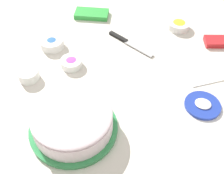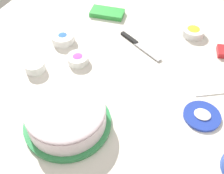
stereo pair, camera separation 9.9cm
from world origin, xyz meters
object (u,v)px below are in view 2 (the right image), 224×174
object	(u,v)px
sprinkle_bowl_blue	(63,38)
sprinkle_bowl_yellow	(193,31)
frosting_tub_lid	(202,116)
sprinkle_bowl_rainbow	(78,58)
sprinkle_bowl_green	(35,66)
spreading_knife	(137,43)
paper_napkin	(209,79)
candy_box_upper	(107,13)
frosted_cake	(66,116)

from	to	relation	value
sprinkle_bowl_blue	sprinkle_bowl_yellow	distance (m)	0.57
frosting_tub_lid	sprinkle_bowl_yellow	size ratio (longest dim) A/B	1.28
sprinkle_bowl_rainbow	sprinkle_bowl_green	distance (m)	0.17
spreading_knife	sprinkle_bowl_green	xyz separation A→B (m)	(0.30, 0.31, 0.01)
sprinkle_bowl_green	sprinkle_bowl_blue	xyz separation A→B (m)	(-0.01, -0.20, 0.00)
frosting_tub_lid	sprinkle_bowl_green	distance (m)	0.64
frosting_tub_lid	sprinkle_bowl_green	world-z (taller)	sprinkle_bowl_green
sprinkle_bowl_blue	paper_napkin	bearing A→B (deg)	-177.43
sprinkle_bowl_blue	sprinkle_bowl_yellow	size ratio (longest dim) A/B	1.01
frosting_tub_lid	sprinkle_bowl_yellow	bearing A→B (deg)	-72.62
spreading_knife	sprinkle_bowl_green	distance (m)	0.43
sprinkle_bowl_green	candy_box_upper	size ratio (longest dim) A/B	0.50
frosted_cake	paper_napkin	bearing A→B (deg)	-134.03
frosting_tub_lid	candy_box_upper	xyz separation A→B (m)	(0.54, -0.42, 0.01)
frosting_tub_lid	sprinkle_bowl_rainbow	bearing A→B (deg)	-7.80
frosting_tub_lid	spreading_knife	distance (m)	0.43
frosted_cake	sprinkle_bowl_yellow	world-z (taller)	frosted_cake
sprinkle_bowl_green	sprinkle_bowl_rainbow	bearing A→B (deg)	-139.29
frosted_cake	candy_box_upper	size ratio (longest dim) A/B	1.82
spreading_knife	sprinkle_bowl_yellow	xyz separation A→B (m)	(-0.20, -0.17, 0.01)
spreading_knife	candy_box_upper	size ratio (longest dim) A/B	1.41
paper_napkin	sprinkle_bowl_rainbow	bearing A→B (deg)	12.84
spreading_knife	sprinkle_bowl_rainbow	world-z (taller)	sprinkle_bowl_rainbow
sprinkle_bowl_blue	sprinkle_bowl_green	bearing A→B (deg)	87.75
frosted_cake	sprinkle_bowl_green	distance (m)	0.30
spreading_knife	sprinkle_bowl_green	size ratio (longest dim) A/B	2.82
sprinkle_bowl_yellow	spreading_knife	bearing A→B (deg)	39.71
sprinkle_bowl_yellow	paper_napkin	distance (m)	0.28
frosted_cake	sprinkle_bowl_yellow	size ratio (longest dim) A/B	2.93
paper_napkin	candy_box_upper	bearing A→B (deg)	-23.85
candy_box_upper	paper_napkin	xyz separation A→B (m)	(-0.53, 0.23, -0.01)
frosted_cake	paper_napkin	size ratio (longest dim) A/B	1.89
sprinkle_bowl_blue	spreading_knife	bearing A→B (deg)	-159.29
sprinkle_bowl_rainbow	paper_napkin	bearing A→B (deg)	-167.16
frosted_cake	paper_napkin	world-z (taller)	frosted_cake
sprinkle_bowl_yellow	candy_box_upper	distance (m)	0.41
frosted_cake	frosting_tub_lid	distance (m)	0.45
sprinkle_bowl_rainbow	candy_box_upper	world-z (taller)	sprinkle_bowl_rainbow
sprinkle_bowl_yellow	paper_napkin	size ratio (longest dim) A/B	0.65
frosted_cake	frosting_tub_lid	size ratio (longest dim) A/B	2.29
sprinkle_bowl_green	sprinkle_bowl_blue	bearing A→B (deg)	-92.25
spreading_knife	sprinkle_bowl_blue	size ratio (longest dim) A/B	2.25
frosting_tub_lid	sprinkle_bowl_green	size ratio (longest dim) A/B	1.59
sprinkle_bowl_rainbow	sprinkle_bowl_blue	bearing A→B (deg)	-35.17
sprinkle_bowl_yellow	sprinkle_bowl_blue	bearing A→B (deg)	29.27
sprinkle_bowl_green	paper_napkin	xyz separation A→B (m)	(-0.62, -0.22, -0.02)
frosting_tub_lid	sprinkle_bowl_green	bearing A→B (deg)	3.69
frosted_cake	spreading_knife	bearing A→B (deg)	-97.03
spreading_knife	sprinkle_bowl_green	bearing A→B (deg)	45.46
sprinkle_bowl_blue	sprinkle_bowl_yellow	bearing A→B (deg)	-150.73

